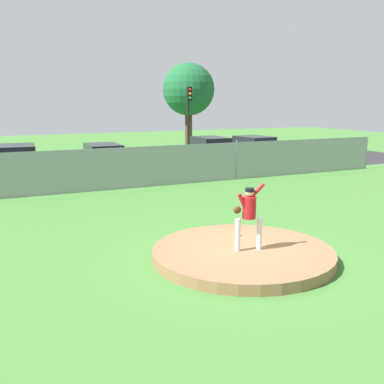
# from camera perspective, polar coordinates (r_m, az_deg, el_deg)

# --- Properties ---
(ground_plane) EXTENTS (80.00, 80.00, 0.00)m
(ground_plane) POSITION_cam_1_polar(r_m,az_deg,el_deg) (16.40, -4.60, -1.97)
(ground_plane) COLOR #427A33
(asphalt_strip) EXTENTS (44.00, 7.00, 0.01)m
(asphalt_strip) POSITION_cam_1_polar(r_m,az_deg,el_deg) (24.40, -11.68, 2.25)
(asphalt_strip) COLOR #2B2B2D
(asphalt_strip) RESTS_ON ground_plane
(pitchers_mound) EXTENTS (4.44, 4.44, 0.26)m
(pitchers_mound) POSITION_cam_1_polar(r_m,az_deg,el_deg) (11.16, 6.45, -7.78)
(pitchers_mound) COLOR olive
(pitchers_mound) RESTS_ON ground_plane
(pitcher_youth) EXTENTS (0.80, 0.32, 1.64)m
(pitcher_youth) POSITION_cam_1_polar(r_m,az_deg,el_deg) (10.76, 7.21, -2.54)
(pitcher_youth) COLOR silver
(pitcher_youth) RESTS_ON pitchers_mound
(baseball) EXTENTS (0.07, 0.07, 0.07)m
(baseball) POSITION_cam_1_polar(r_m,az_deg,el_deg) (12.16, 6.12, -5.34)
(baseball) COLOR white
(baseball) RESTS_ON pitchers_mound
(chainlink_fence) EXTENTS (28.86, 0.07, 1.93)m
(chainlink_fence) POSITION_cam_1_polar(r_m,az_deg,el_deg) (19.96, -8.71, 3.01)
(chainlink_fence) COLOR gray
(chainlink_fence) RESTS_ON ground_plane
(parked_car_navy) EXTENTS (1.91, 4.49, 1.59)m
(parked_car_navy) POSITION_cam_1_polar(r_m,az_deg,el_deg) (24.32, -11.16, 4.06)
(parked_car_navy) COLOR #161E4C
(parked_car_navy) RESTS_ON ground_plane
(parked_car_silver) EXTENTS (1.94, 4.27, 1.78)m
(parked_car_silver) POSITION_cam_1_polar(r_m,az_deg,el_deg) (26.20, 2.36, 4.93)
(parked_car_silver) COLOR #B7BABF
(parked_car_silver) RESTS_ON ground_plane
(parked_car_slate) EXTENTS (2.06, 4.56, 1.68)m
(parked_car_slate) POSITION_cam_1_polar(r_m,az_deg,el_deg) (24.07, -21.15, 3.52)
(parked_car_slate) COLOR slate
(parked_car_slate) RESTS_ON ground_plane
(parked_car_white) EXTENTS (2.16, 4.44, 1.67)m
(parked_car_white) POSITION_cam_1_polar(r_m,az_deg,el_deg) (28.47, 7.85, 5.28)
(parked_car_white) COLOR silver
(parked_car_white) RESTS_ON ground_plane
(traffic_cone_orange) EXTENTS (0.40, 0.40, 0.55)m
(traffic_cone_orange) POSITION_cam_1_polar(r_m,az_deg,el_deg) (23.22, -1.16, 2.68)
(traffic_cone_orange) COLOR orange
(traffic_cone_orange) RESTS_ON asphalt_strip
(traffic_light_far) EXTENTS (0.28, 0.46, 4.74)m
(traffic_light_far) POSITION_cam_1_polar(r_m,az_deg,el_deg) (30.05, -0.40, 10.38)
(traffic_light_far) COLOR black
(traffic_light_far) RESTS_ON ground_plane
(tree_broad_left) EXTENTS (3.98, 3.98, 6.70)m
(tree_broad_left) POSITION_cam_1_polar(r_m,az_deg,el_deg) (35.23, -0.44, 12.83)
(tree_broad_left) COLOR #4C331E
(tree_broad_left) RESTS_ON ground_plane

